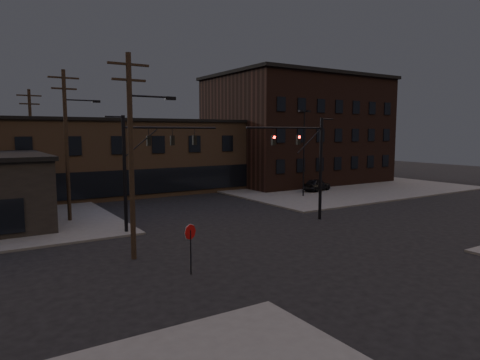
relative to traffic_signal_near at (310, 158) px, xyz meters
name	(u,v)px	position (x,y,z in m)	size (l,w,h in m)	color
ground	(292,243)	(-5.36, -4.50, -4.93)	(140.00, 140.00, 0.00)	black
sidewalk_ne	(315,183)	(16.64, 17.50, -4.86)	(30.00, 30.00, 0.15)	#474744
building_row	(139,157)	(-5.36, 23.50, -0.93)	(40.00, 12.00, 8.00)	brown
building_right	(296,131)	(16.64, 21.50, 2.07)	(22.00, 16.00, 14.00)	black
traffic_signal_near	(310,158)	(0.00, 0.00, 0.00)	(7.12, 0.24, 8.00)	black
traffic_signal_far	(143,160)	(-12.07, 3.50, 0.08)	(7.12, 0.24, 8.00)	black
stop_sign	(190,237)	(-13.36, -6.49, -3.09)	(0.72, 0.33, 2.48)	black
utility_pole_near	(132,151)	(-14.79, -2.50, 0.94)	(3.70, 0.28, 11.00)	black
utility_pole_mid	(67,142)	(-15.79, 9.50, 1.19)	(3.70, 0.28, 11.50)	black
utility_pole_far	(32,143)	(-16.86, 21.50, 0.85)	(2.20, 0.28, 11.00)	black
lot_light_a	(304,145)	(7.64, 9.50, 0.58)	(1.50, 0.28, 9.14)	black
lot_light_b	(314,143)	(13.64, 14.50, 0.58)	(1.50, 0.28, 9.14)	black
parked_car_lot_a	(317,185)	(11.60, 11.72, -4.08)	(1.65, 4.11, 1.40)	black
parked_car_lot_b	(318,178)	(17.12, 17.47, -4.09)	(1.94, 4.77, 1.38)	silver
car_crossing	(188,185)	(-0.71, 20.20, -4.20)	(1.54, 4.41, 1.45)	black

